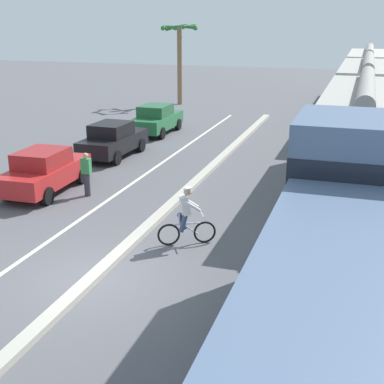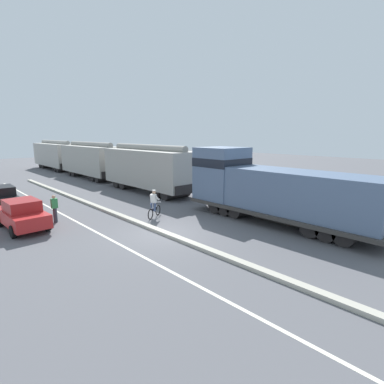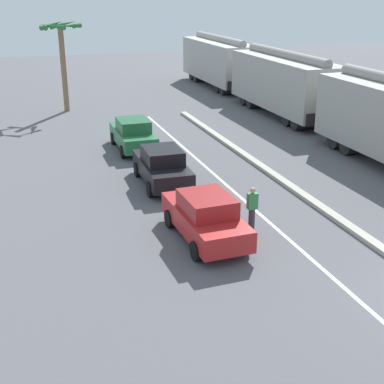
{
  "view_description": "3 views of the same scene",
  "coord_description": "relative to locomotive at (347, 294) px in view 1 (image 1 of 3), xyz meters",
  "views": [
    {
      "loc": [
        6.01,
        -10.67,
        6.24
      ],
      "look_at": [
        1.15,
        4.45,
        1.03
      ],
      "focal_mm": 50.0,
      "sensor_mm": 36.0,
      "label": 1
    },
    {
      "loc": [
        -8.9,
        -11.87,
        5.07
      ],
      "look_at": [
        3.46,
        1.48,
        1.53
      ],
      "focal_mm": 28.0,
      "sensor_mm": 36.0,
      "label": 2
    },
    {
      "loc": [
        -10.61,
        -9.36,
        7.9
      ],
      "look_at": [
        -4.79,
        7.93,
        0.88
      ],
      "focal_mm": 50.0,
      "sensor_mm": 36.0,
      "label": 3
    }
  ],
  "objects": [
    {
      "name": "locomotive",
      "position": [
        0.0,
        0.0,
        0.0
      ],
      "size": [
        3.1,
        11.61,
        4.2
      ],
      "color": "slate",
      "rests_on": "ground"
    },
    {
      "name": "hopper_car_trailing",
      "position": [
        0.0,
        35.36,
        0.28
      ],
      "size": [
        2.9,
        10.6,
        4.18
      ],
      "color": "#ACA9A2",
      "rests_on": "ground"
    },
    {
      "name": "parked_car_black",
      "position": [
        -11.01,
        13.62,
        -0.98
      ],
      "size": [
        1.92,
        4.24,
        1.62
      ],
      "color": "black",
      "rests_on": "ground"
    },
    {
      "name": "lane_stripe",
      "position": [
        -8.44,
        8.22,
        -1.79
      ],
      "size": [
        0.14,
        36.0,
        0.01
      ],
      "primitive_type": "cube",
      "color": "silver",
      "rests_on": "ground"
    },
    {
      "name": "hopper_car_middle",
      "position": [
        0.0,
        23.76,
        0.28
      ],
      "size": [
        2.9,
        10.6,
        4.18
      ],
      "color": "#A2A098",
      "rests_on": "ground"
    },
    {
      "name": "median_curb",
      "position": [
        -6.04,
        8.22,
        -1.72
      ],
      "size": [
        0.36,
        36.0,
        0.16
      ],
      "primitive_type": "cube",
      "color": "#B2AD9E",
      "rests_on": "ground"
    },
    {
      "name": "parked_car_red",
      "position": [
        -11.08,
        8.02,
        -0.98
      ],
      "size": [
        1.94,
        4.25,
        1.62
      ],
      "color": "red",
      "rests_on": "ground"
    },
    {
      "name": "hopper_car_lead",
      "position": [
        0.0,
        12.16,
        0.28
      ],
      "size": [
        2.9,
        10.6,
        4.18
      ],
      "color": "#A09E96",
      "rests_on": "ground"
    },
    {
      "name": "cyclist",
      "position": [
        -4.54,
        5.01,
        -0.98
      ],
      "size": [
        1.53,
        0.87,
        1.71
      ],
      "color": "black",
      "rests_on": "ground"
    },
    {
      "name": "parked_car_green",
      "position": [
        -11.01,
        19.15,
        -0.98
      ],
      "size": [
        1.86,
        4.21,
        1.62
      ],
      "color": "#286B3D",
      "rests_on": "ground"
    },
    {
      "name": "palm_tree_near",
      "position": [
        -13.26,
        29.67,
        2.69
      ],
      "size": [
        2.74,
        2.77,
        5.94
      ],
      "color": "#846647",
      "rests_on": "ground"
    },
    {
      "name": "ground_plane",
      "position": [
        -6.04,
        2.22,
        -1.8
      ],
      "size": [
        120.0,
        120.0,
        0.0
      ],
      "primitive_type": "plane",
      "color": "#56565B"
    },
    {
      "name": "pedestrian_by_cars",
      "position": [
        -9.37,
        8.08,
        -0.95
      ],
      "size": [
        0.34,
        0.22,
        1.62
      ],
      "color": "#33333D",
      "rests_on": "ground"
    }
  ]
}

